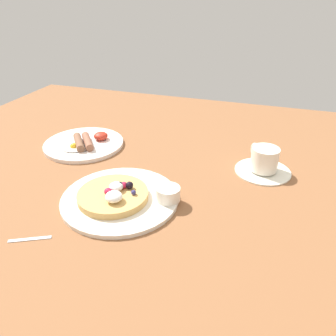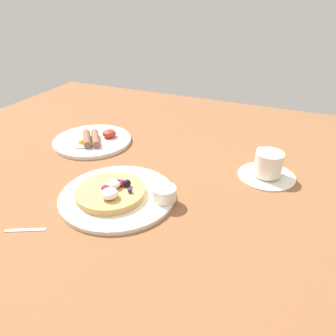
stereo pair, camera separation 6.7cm
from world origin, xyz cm
name	(u,v)px [view 1 (the left image)]	position (x,y,z in cm)	size (l,w,h in cm)	color
ground_plane	(156,185)	(0.00, 0.00, -1.50)	(159.44, 137.18, 3.00)	brown
pancake_plate	(120,198)	(-4.84, -10.73, 0.50)	(26.79, 26.79, 1.01)	silver
pancake_with_berries	(114,195)	(-5.79, -11.86, 2.10)	(15.97, 15.97, 3.87)	tan
syrup_ramekin	(168,194)	(6.00, -8.41, 2.63)	(5.44, 5.44, 3.16)	silver
breakfast_plate	(84,144)	(-27.86, 12.24, 0.57)	(23.98, 23.98, 1.14)	white
fried_breakfast	(86,141)	(-26.35, 11.26, 2.14)	(10.26, 13.37, 2.56)	#8B5841
coffee_saucer	(263,170)	(25.42, 12.83, 0.37)	(14.55, 14.55, 0.74)	silver
coffee_cup	(264,158)	(25.31, 12.99, 3.92)	(7.76, 9.11, 6.13)	silver
teaspoon	(1,241)	(-20.73, -30.62, 0.25)	(12.53, 6.94, 0.60)	silver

